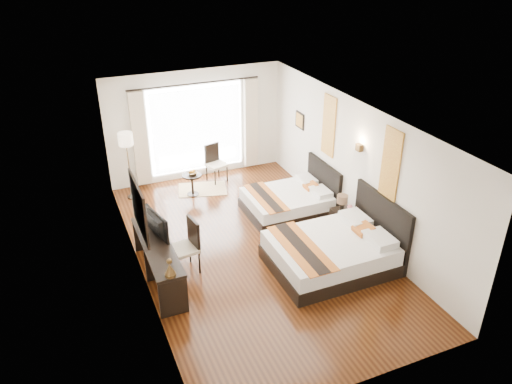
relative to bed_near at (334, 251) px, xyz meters
name	(u,v)px	position (x,y,z in m)	size (l,w,h in m)	color
floor	(254,248)	(-1.18, 1.15, -0.34)	(4.50, 7.50, 0.01)	black
ceiling	(253,117)	(-1.18, 1.15, 2.46)	(4.50, 7.50, 0.02)	white
wall_headboard	(354,167)	(1.07, 1.15, 1.07)	(0.01, 7.50, 2.80)	silver
wall_desk	(135,209)	(-3.42, 1.15, 1.07)	(0.01, 7.50, 2.80)	silver
wall_window	(196,125)	(-1.18, 4.89, 1.07)	(4.50, 0.01, 2.80)	silver
wall_entry	(366,306)	(-1.18, -2.60, 1.07)	(4.50, 0.01, 2.80)	silver
window_glass	(196,129)	(-1.18, 4.88, 0.97)	(2.40, 0.02, 2.20)	white
sheer_curtain	(197,130)	(-1.18, 4.82, 0.97)	(2.30, 0.02, 2.10)	white
drape_left	(140,139)	(-2.63, 4.78, 0.95)	(0.35, 0.14, 2.35)	#B7A48E
drape_right	(251,123)	(0.27, 4.78, 0.95)	(0.35, 0.14, 2.35)	#B7A48E
art_panel_near	(391,164)	(1.05, 0.00, 1.62)	(0.03, 0.50, 1.35)	#994816
art_panel_far	(329,126)	(1.05, 2.21, 1.62)	(0.03, 0.50, 1.35)	#994816
wall_sconce	(359,148)	(1.01, 0.95, 1.59)	(0.10, 0.14, 0.14)	#49351A
mirror_frame	(139,208)	(-3.40, 0.90, 1.22)	(0.04, 1.25, 0.95)	black
mirror_glass	(140,207)	(-3.37, 0.90, 1.22)	(0.01, 1.12, 0.82)	white
bed_near	(334,251)	(0.00, 0.00, 0.00)	(2.26, 1.76, 1.28)	black
bed_far	(290,201)	(0.18, 2.21, -0.05)	(1.90, 1.48, 1.06)	black
nightstand	(344,222)	(0.81, 0.95, -0.07)	(0.43, 0.53, 0.51)	black
table_lamp	(342,200)	(0.78, 1.03, 0.42)	(0.23, 0.23, 0.36)	black
vase	(349,213)	(0.80, 0.77, 0.24)	(0.14, 0.14, 0.14)	black
console_desk	(158,261)	(-3.17, 0.90, 0.05)	(0.50, 2.20, 0.76)	black
television	(153,225)	(-3.15, 1.17, 0.66)	(0.83, 0.11, 0.48)	black
bronze_figurine	(170,268)	(-3.17, -0.10, 0.57)	(0.19, 0.19, 0.28)	#49351A
desk_chair	(185,256)	(-2.65, 0.95, -0.01)	(0.56, 0.56, 1.06)	beige
floor_lamp	(126,143)	(-3.02, 4.32, 1.07)	(0.33, 0.33, 1.66)	black
side_table	(192,185)	(-1.64, 3.88, -0.06)	(0.47, 0.47, 0.54)	black
fruit_bowl	(193,173)	(-1.62, 3.88, 0.24)	(0.22, 0.22, 0.05)	#462919
window_chair	(216,170)	(-0.85, 4.41, -0.04)	(0.55, 0.55, 0.97)	beige
jute_rug	(202,189)	(-1.34, 4.07, -0.32)	(1.17, 0.80, 0.01)	tan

